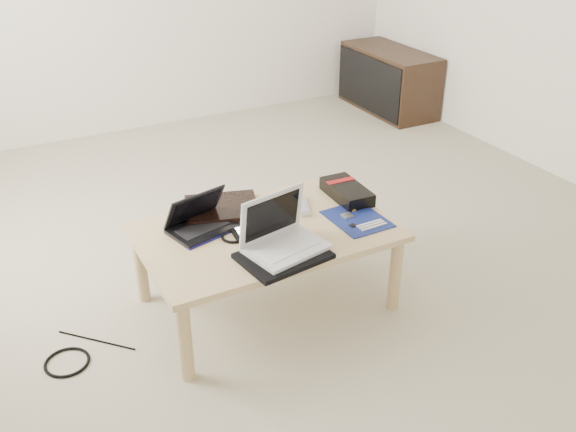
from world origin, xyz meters
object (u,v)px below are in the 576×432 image
media_cabinet (388,80)px  white_laptop (282,237)px  netbook (200,222)px  gpu_box (347,192)px  coffee_table (266,239)px

media_cabinet → white_laptop: (-2.12, -2.19, 0.22)m
netbook → white_laptop: bearing=-54.1°
media_cabinet → netbook: size_ratio=2.86×
gpu_box → netbook: bearing=177.3°
netbook → white_laptop: (0.24, -0.33, 0.03)m
coffee_table → media_cabinet: bearing=43.6°
netbook → gpu_box: 0.74m
media_cabinet → coffee_table: bearing=-136.4°
coffee_table → media_cabinet: size_ratio=1.22×
media_cabinet → netbook: (-2.36, -1.87, 0.19)m
white_laptop → gpu_box: (0.50, 0.29, -0.04)m
netbook → gpu_box: bearing=-2.7°
coffee_table → white_laptop: white_laptop is taller
white_laptop → netbook: bearing=125.9°
media_cabinet → gpu_box: size_ratio=3.04×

